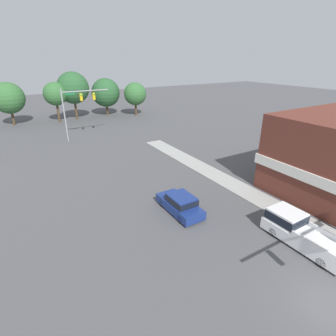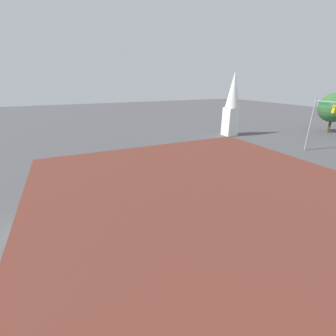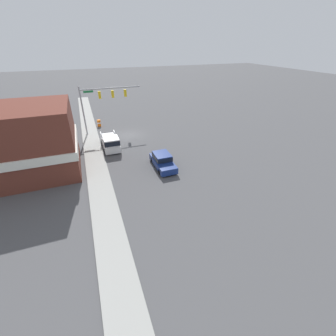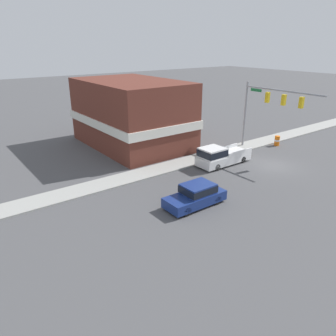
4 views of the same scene
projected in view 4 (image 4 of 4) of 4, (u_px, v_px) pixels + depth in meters
The scene contains 7 objects.
ground_plane at pixel (273, 166), 31.79m from camera, with size 200.00×200.00×0.00m, color #4C4C4F.
sidewalk_curb at pixel (230, 150), 36.02m from camera, with size 2.40×60.00×0.14m.
near_signal_assembly at pixel (270, 103), 33.48m from camera, with size 9.01×0.49×7.28m.
car_lead at pixel (196, 195), 23.85m from camera, with size 1.93×4.69×1.63m.
pickup_truck_parked at pixel (220, 156), 31.59m from camera, with size 2.05×5.77×1.94m.
construction_barrel at pixel (277, 141), 37.76m from camera, with size 0.59×0.59×1.14m.
corner_brick_building at pixel (132, 114), 37.07m from camera, with size 14.00×9.10×7.32m.
Camera 4 is at (-17.67, 26.01, 11.26)m, focal length 35.00 mm.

